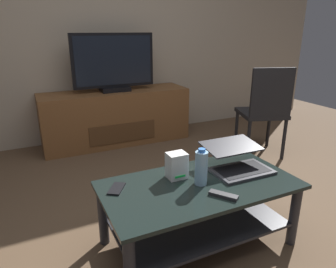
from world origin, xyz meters
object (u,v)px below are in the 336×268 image
at_px(media_cabinet, 116,117).
at_px(water_bottle_near, 201,168).
at_px(television, 114,64).
at_px(router_box, 177,165).
at_px(cell_phone, 117,189).
at_px(tv_remote, 223,195).
at_px(coffee_table, 199,202).
at_px(laptop, 237,161).
at_px(dining_chair, 265,108).

height_order(media_cabinet, water_bottle_near, water_bottle_near).
xyz_separation_m(television, water_bottle_near, (-0.08, -2.02, -0.40)).
relative_size(router_box, cell_phone, 1.15).
xyz_separation_m(cell_phone, tv_remote, (0.50, -0.33, 0.01)).
xyz_separation_m(coffee_table, laptop, (0.32, 0.06, 0.19)).
distance_m(router_box, water_bottle_near, 0.16).
bearing_deg(laptop, cell_phone, 174.33).
distance_m(coffee_table, dining_chair, 1.65).
height_order(coffee_table, cell_phone, cell_phone).
bearing_deg(media_cabinet, cell_phone, -106.21).
xyz_separation_m(laptop, cell_phone, (-0.79, 0.08, -0.06)).
relative_size(media_cabinet, dining_chair, 1.78).
bearing_deg(cell_phone, laptop, 28.39).
bearing_deg(dining_chair, cell_phone, -156.33).
height_order(television, router_box, television).
bearing_deg(media_cabinet, television, -90.00).
bearing_deg(router_box, tv_remote, -68.44).
relative_size(dining_chair, tv_remote, 5.94).
distance_m(dining_chair, water_bottle_near, 1.64).
bearing_deg(dining_chair, coffee_table, -145.19).
bearing_deg(router_box, television, 84.80).
height_order(television, water_bottle_near, television).
relative_size(television, dining_chair, 0.97).
bearing_deg(coffee_table, television, 87.71).
xyz_separation_m(coffee_table, cell_phone, (-0.47, 0.14, 0.14)).
bearing_deg(coffee_table, laptop, 10.71).
xyz_separation_m(media_cabinet, laptop, (0.24, -1.97, 0.18)).
distance_m(television, router_box, 1.94).
bearing_deg(water_bottle_near, router_box, 124.30).
xyz_separation_m(coffee_table, tv_remote, (0.03, -0.19, 0.14)).
bearing_deg(tv_remote, laptop, 5.76).
distance_m(laptop, tv_remote, 0.39).
height_order(water_bottle_near, cell_phone, water_bottle_near).
height_order(laptop, water_bottle_near, water_bottle_near).
bearing_deg(cell_phone, media_cabinet, 107.85).
xyz_separation_m(router_box, water_bottle_near, (0.09, -0.13, 0.02)).
distance_m(cell_phone, tv_remote, 0.60).
relative_size(router_box, tv_remote, 1.01).
distance_m(media_cabinet, tv_remote, 2.23).
distance_m(laptop, router_box, 0.42).
distance_m(television, tv_remote, 2.25).
bearing_deg(laptop, media_cabinet, 96.96).
relative_size(water_bottle_near, tv_remote, 1.40).
bearing_deg(water_bottle_near, tv_remote, -79.51).
xyz_separation_m(coffee_table, dining_chair, (1.34, 0.93, 0.23)).
relative_size(dining_chair, laptop, 2.50).
bearing_deg(router_box, media_cabinet, 84.86).
xyz_separation_m(water_bottle_near, tv_remote, (0.03, -0.18, -0.09)).
xyz_separation_m(laptop, tv_remote, (-0.29, -0.25, -0.05)).
height_order(router_box, tv_remote, router_box).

